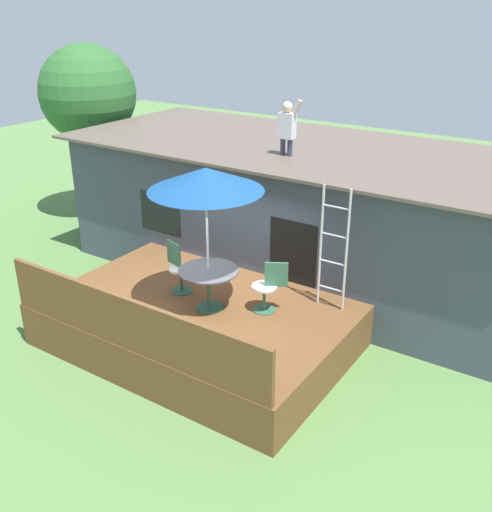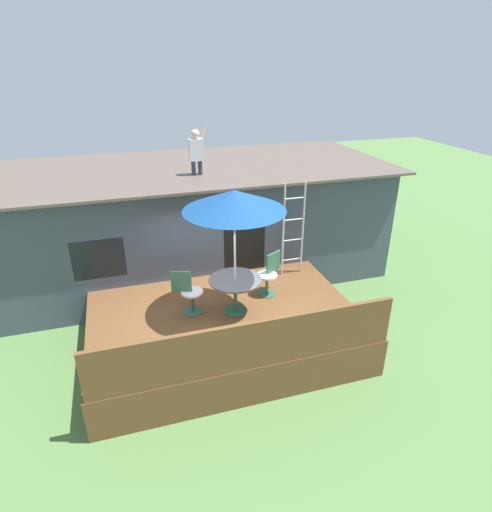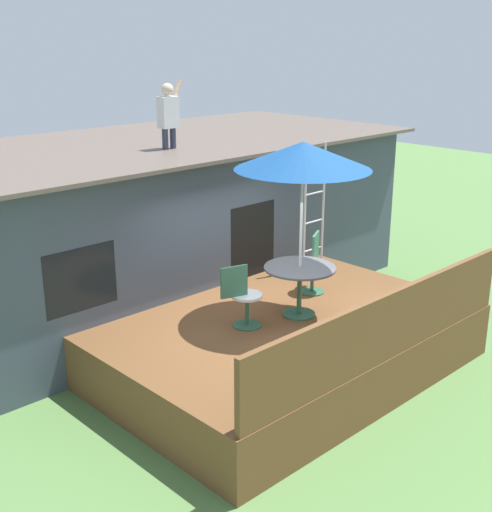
# 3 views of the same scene
# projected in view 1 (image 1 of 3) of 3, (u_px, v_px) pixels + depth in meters

# --- Properties ---
(ground_plane) EXTENTS (40.00, 40.00, 0.00)m
(ground_plane) POSITION_uv_depth(u_px,v_px,m) (203.00, 340.00, 10.74)
(ground_plane) COLOR #567F42
(house) EXTENTS (10.50, 4.50, 2.93)m
(house) POSITION_uv_depth(u_px,v_px,m) (299.00, 211.00, 12.88)
(house) COLOR #424C5B
(house) RESTS_ON ground
(deck) EXTENTS (5.29, 3.72, 0.80)m
(deck) POSITION_uv_depth(u_px,v_px,m) (202.00, 322.00, 10.57)
(deck) COLOR brown
(deck) RESTS_ON ground
(deck_railing) EXTENTS (5.19, 0.08, 0.90)m
(deck_railing) POSITION_uv_depth(u_px,v_px,m) (128.00, 324.00, 8.85)
(deck_railing) COLOR brown
(deck_railing) RESTS_ON deck
(patio_table) EXTENTS (1.04, 1.04, 0.74)m
(patio_table) POSITION_uv_depth(u_px,v_px,m) (209.00, 278.00, 9.97)
(patio_table) COLOR #33664C
(patio_table) RESTS_ON deck
(patio_umbrella) EXTENTS (1.90, 1.90, 2.54)m
(patio_umbrella) POSITION_uv_depth(u_px,v_px,m) (206.00, 179.00, 9.26)
(patio_umbrella) COLOR silver
(patio_umbrella) RESTS_ON deck
(step_ladder) EXTENTS (0.52, 0.04, 2.20)m
(step_ladder) POSITION_uv_depth(u_px,v_px,m) (333.00, 249.00, 9.84)
(step_ladder) COLOR silver
(step_ladder) RESTS_ON deck
(person_figure) EXTENTS (0.47, 0.20, 1.11)m
(person_figure) POSITION_uv_depth(u_px,v_px,m) (287.00, 125.00, 11.30)
(person_figure) COLOR #33384C
(person_figure) RESTS_ON house
(patio_chair_left) EXTENTS (0.61, 0.44, 0.92)m
(patio_chair_left) POSITION_uv_depth(u_px,v_px,m) (178.00, 268.00, 10.68)
(patio_chair_left) COLOR #33664C
(patio_chair_left) RESTS_ON deck
(patio_chair_right) EXTENTS (0.58, 0.44, 0.92)m
(patio_chair_right) POSITION_uv_depth(u_px,v_px,m) (269.00, 287.00, 9.96)
(patio_chair_right) COLOR #33664C
(patio_chair_right) RESTS_ON deck
(backyard_tree) EXTENTS (2.59, 2.59, 4.74)m
(backyard_tree) POSITION_uv_depth(u_px,v_px,m) (88.00, 94.00, 15.60)
(backyard_tree) COLOR brown
(backyard_tree) RESTS_ON ground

